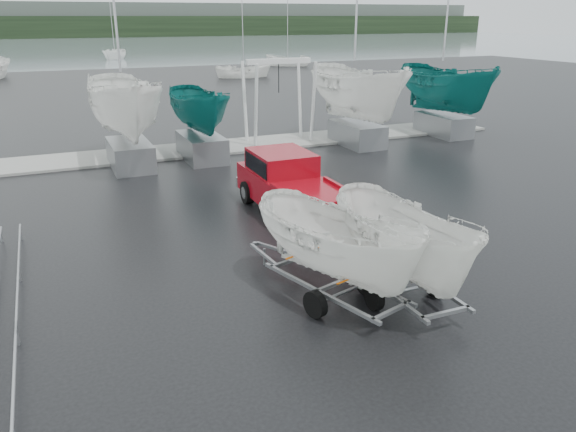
{
  "coord_description": "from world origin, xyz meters",
  "views": [
    {
      "loc": [
        -7.71,
        -12.83,
        6.07
      ],
      "look_at": [
        -2.27,
        -0.36,
        1.2
      ],
      "focal_mm": 35.0,
      "sensor_mm": 36.0,
      "label": 1
    }
  ],
  "objects_px": {
    "trailer_parked": "(339,182)",
    "boat_hoist": "(279,89)",
    "pickup_truck": "(290,184)",
    "trailer_hitched": "(408,178)"
  },
  "relations": [
    {
      "from": "trailer_parked",
      "to": "boat_hoist",
      "type": "distance_m",
      "value": 16.82
    },
    {
      "from": "pickup_truck",
      "to": "boat_hoist",
      "type": "xyz_separation_m",
      "value": [
        3.83,
        10.05,
        1.68
      ]
    },
    {
      "from": "trailer_hitched",
      "to": "pickup_truck",
      "type": "bearing_deg",
      "value": 90.0
    },
    {
      "from": "pickup_truck",
      "to": "boat_hoist",
      "type": "distance_m",
      "value": 10.88
    },
    {
      "from": "trailer_parked",
      "to": "boat_hoist",
      "type": "relative_size",
      "value": 1.26
    },
    {
      "from": "boat_hoist",
      "to": "trailer_parked",
      "type": "bearing_deg",
      "value": -108.39
    },
    {
      "from": "trailer_hitched",
      "to": "trailer_parked",
      "type": "xyz_separation_m",
      "value": [
        -1.41,
        0.44,
        -0.03
      ]
    },
    {
      "from": "boat_hoist",
      "to": "trailer_hitched",
      "type": "bearing_deg",
      "value": -103.35
    },
    {
      "from": "trailer_parked",
      "to": "boat_hoist",
      "type": "xyz_separation_m",
      "value": [
        5.31,
        15.97,
        -0.14
      ]
    },
    {
      "from": "pickup_truck",
      "to": "trailer_parked",
      "type": "bearing_deg",
      "value": -103.45
    }
  ]
}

